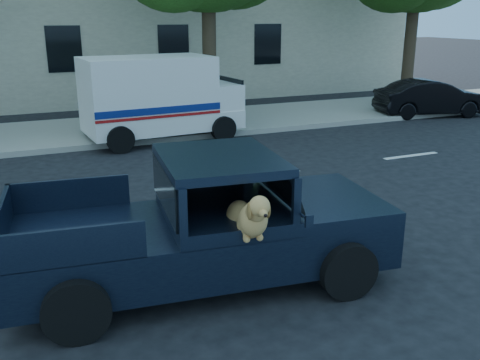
{
  "coord_description": "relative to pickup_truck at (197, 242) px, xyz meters",
  "views": [
    {
      "loc": [
        -1.06,
        -6.69,
        3.38
      ],
      "look_at": [
        1.4,
        -1.07,
        1.47
      ],
      "focal_mm": 40.0,
      "sensor_mm": 36.0,
      "label": 1
    }
  ],
  "objects": [
    {
      "name": "ground",
      "position": [
        -0.97,
        0.68,
        -0.57
      ],
      "size": [
        120.0,
        120.0,
        0.0
      ],
      "primitive_type": "plane",
      "color": "black",
      "rests_on": "ground"
    },
    {
      "name": "pickup_truck",
      "position": [
        0.0,
        0.0,
        0.0
      ],
      "size": [
        4.93,
        2.69,
        1.7
      ],
      "rotation": [
        0.0,
        0.0,
        -0.11
      ],
      "color": "black",
      "rests_on": "ground"
    },
    {
      "name": "mail_truck",
      "position": [
        1.79,
        8.32,
        0.43
      ],
      "size": [
        4.32,
        2.4,
        2.3
      ],
      "rotation": [
        0.0,
        0.0,
        0.07
      ],
      "color": "silver",
      "rests_on": "ground"
    },
    {
      "name": "parked_sedan",
      "position": [
        11.36,
        8.18,
        0.05
      ],
      "size": [
        2.19,
        3.98,
        1.24
      ],
      "primitive_type": "imported",
      "rotation": [
        0.0,
        0.0,
        1.33
      ],
      "color": "black",
      "rests_on": "ground"
    },
    {
      "name": "lane_stripes",
      "position": [
        1.03,
        4.08,
        -0.57
      ],
      "size": [
        21.6,
        0.14,
        0.01
      ],
      "primitive_type": null,
      "color": "silver",
      "rests_on": "ground"
    },
    {
      "name": "far_sidewalk",
      "position": [
        -0.97,
        9.88,
        -0.5
      ],
      "size": [
        60.0,
        4.0,
        0.15
      ],
      "primitive_type": "cube",
      "color": "gray",
      "rests_on": "ground"
    }
  ]
}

